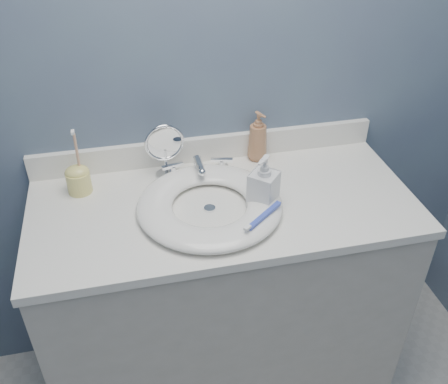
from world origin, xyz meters
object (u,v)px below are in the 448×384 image
object	(u,v)px
soap_bottle_amber	(258,136)
soap_bottle_clear	(264,182)
makeup_mirror	(165,149)
toothbrush_holder	(78,178)

from	to	relation	value
soap_bottle_amber	soap_bottle_clear	size ratio (longest dim) A/B	1.03
makeup_mirror	soap_bottle_amber	size ratio (longest dim) A/B	1.08
toothbrush_holder	makeup_mirror	bearing A→B (deg)	5.93
soap_bottle_clear	makeup_mirror	bearing A→B (deg)	-178.55
soap_bottle_clear	toothbrush_holder	world-z (taller)	toothbrush_holder
toothbrush_holder	soap_bottle_clear	bearing A→B (deg)	-19.91
makeup_mirror	soap_bottle_clear	size ratio (longest dim) A/B	1.11
makeup_mirror	toothbrush_holder	world-z (taller)	toothbrush_holder
soap_bottle_amber	toothbrush_holder	world-z (taller)	toothbrush_holder
makeup_mirror	toothbrush_holder	distance (m)	0.29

